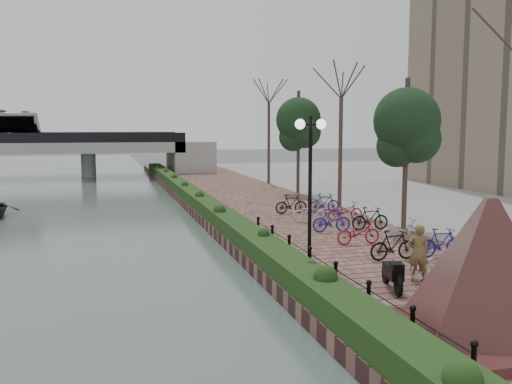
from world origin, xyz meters
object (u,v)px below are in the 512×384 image
object	(u,v)px
motorcycle	(392,272)
pedestrian	(418,253)
granite_monument	(488,268)
lamppost	(310,158)

from	to	relation	value
motorcycle	pedestrian	bearing A→B (deg)	39.78
granite_monument	motorcycle	distance (m)	3.93
pedestrian	granite_monument	bearing A→B (deg)	99.12
lamppost	granite_monument	bearing A→B (deg)	-78.94
granite_monument	lamppost	xyz separation A→B (m)	(-1.35, 6.91, 1.93)
granite_monument	lamppost	distance (m)	7.30
lamppost	pedestrian	distance (m)	4.34
lamppost	pedestrian	xyz separation A→B (m)	(2.36, -2.55, -2.60)
granite_monument	motorcycle	xyz separation A→B (m)	(-0.12, 3.79, -1.02)
motorcycle	lamppost	bearing A→B (deg)	124.56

